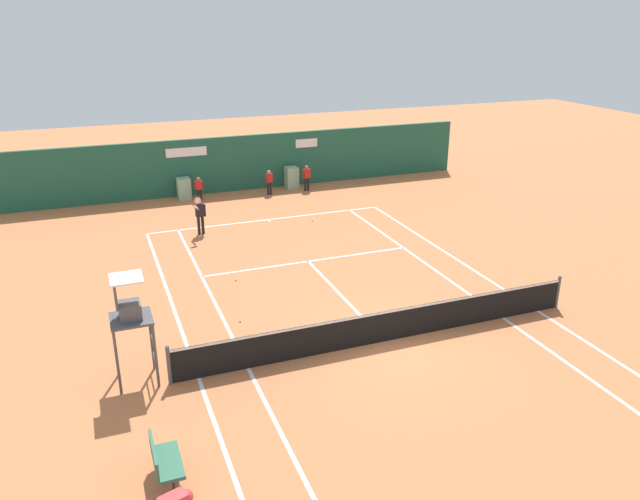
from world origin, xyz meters
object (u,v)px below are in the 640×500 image
object	(u,v)px
umpire_chair	(130,314)
tennis_ball_mid_court	(240,321)
ball_kid_centre_post	(199,188)
ball_kid_left_post	(307,176)
tennis_ball_near_service_line	(236,280)
ball_kid_right_post	(269,181)
player_bench	(163,459)
player_on_baseline	(200,213)
tennis_ball_by_sideline	(312,221)

from	to	relation	value
umpire_chair	tennis_ball_mid_court	size ratio (longest dim) A/B	42.01
umpire_chair	ball_kid_centre_post	xyz separation A→B (m)	(4.42, 15.17, -1.16)
ball_kid_left_post	tennis_ball_near_service_line	world-z (taller)	ball_kid_left_post
ball_kid_centre_post	ball_kid_right_post	size ratio (longest dim) A/B	0.98
ball_kid_left_post	tennis_ball_mid_court	distance (m)	14.71
player_bench	ball_kid_centre_post	size ratio (longest dim) A/B	0.93
umpire_chair	tennis_ball_near_service_line	world-z (taller)	umpire_chair
ball_kid_right_post	player_on_baseline	bearing A→B (deg)	37.26
player_bench	tennis_ball_mid_court	size ratio (longest dim) A/B	16.87
ball_kid_centre_post	tennis_ball_by_sideline	bearing A→B (deg)	138.64
player_bench	ball_kid_left_post	size ratio (longest dim) A/B	0.85
ball_kid_centre_post	tennis_ball_by_sideline	world-z (taller)	ball_kid_centre_post
umpire_chair	ball_kid_left_post	size ratio (longest dim) A/B	2.13
tennis_ball_mid_court	tennis_ball_near_service_line	size ratio (longest dim) A/B	1.00
umpire_chair	player_on_baseline	bearing A→B (deg)	160.98
ball_kid_left_post	tennis_ball_by_sideline	world-z (taller)	ball_kid_left_post
ball_kid_right_post	tennis_ball_mid_court	size ratio (longest dim) A/B	18.52
player_on_baseline	ball_kid_right_post	distance (m)	6.47
tennis_ball_by_sideline	tennis_ball_near_service_line	size ratio (longest dim) A/B	1.00
umpire_chair	tennis_ball_mid_court	world-z (taller)	umpire_chair
umpire_chair	ball_kid_right_post	xyz separation A→B (m)	(7.98, 15.17, -1.15)
tennis_ball_mid_court	tennis_ball_near_service_line	world-z (taller)	same
umpire_chair	ball_kid_right_post	world-z (taller)	umpire_chair
ball_kid_right_post	umpire_chair	bearing A→B (deg)	52.28
ball_kid_left_post	umpire_chair	bearing A→B (deg)	56.51
tennis_ball_mid_court	ball_kid_right_post	bearing A→B (deg)	69.77
player_on_baseline	ball_kid_left_post	size ratio (longest dim) A/B	1.32
tennis_ball_by_sideline	ball_kid_left_post	bearing A→B (deg)	72.99
player_bench	tennis_ball_mid_court	world-z (taller)	player_bench
tennis_ball_near_service_line	player_on_baseline	bearing A→B (deg)	92.21
player_on_baseline	player_bench	bearing A→B (deg)	69.36
player_bench	tennis_ball_by_sideline	bearing A→B (deg)	149.49
umpire_chair	ball_kid_centre_post	world-z (taller)	umpire_chair
umpire_chair	ball_kid_right_post	distance (m)	17.18
player_bench	ball_kid_right_post	world-z (taller)	ball_kid_right_post
umpire_chair	tennis_ball_by_sideline	size ratio (longest dim) A/B	42.01
tennis_ball_by_sideline	player_on_baseline	bearing A→B (deg)	178.75
player_bench	ball_kid_centre_post	bearing A→B (deg)	167.38
umpire_chair	ball_kid_centre_post	size ratio (longest dim) A/B	2.31
ball_kid_centre_post	ball_kid_right_post	bearing A→B (deg)	-171.56
ball_kid_centre_post	ball_kid_right_post	world-z (taller)	ball_kid_right_post
ball_kid_left_post	tennis_ball_mid_court	size ratio (longest dim) A/B	19.74
player_bench	ball_kid_right_post	size ratio (longest dim) A/B	0.91
umpire_chair	player_bench	world-z (taller)	umpire_chair
player_bench	tennis_ball_mid_court	xyz separation A→B (m)	(3.03, 6.02, -0.47)
ball_kid_centre_post	tennis_ball_near_service_line	xyz separation A→B (m)	(-0.62, -9.97, -0.68)
tennis_ball_near_service_line	ball_kid_left_post	bearing A→B (deg)	58.10
ball_kid_right_post	player_bench	bearing A→B (deg)	57.69
player_bench	ball_kid_left_post	world-z (taller)	ball_kid_left_post
ball_kid_right_post	ball_kid_left_post	size ratio (longest dim) A/B	0.94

